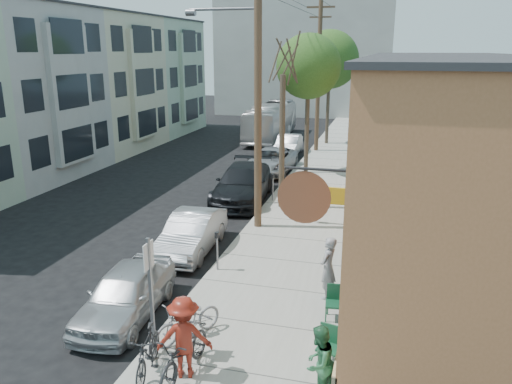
% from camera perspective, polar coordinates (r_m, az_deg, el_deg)
% --- Properties ---
extents(ground, '(120.00, 120.00, 0.00)m').
position_cam_1_polar(ground, '(16.12, -12.96, -9.32)').
color(ground, black).
extents(sidewalk, '(4.50, 58.00, 0.15)m').
position_cam_1_polar(sidewalk, '(24.88, 7.77, 0.21)').
color(sidewalk, '#9E9D92').
rests_on(sidewalk, ground).
extents(cafe_building, '(6.60, 20.20, 6.61)m').
position_cam_1_polar(cafe_building, '(18.22, 20.61, 3.95)').
color(cafe_building, '#A7663E').
rests_on(cafe_building, ground).
extents(apartment_row, '(6.30, 32.00, 9.00)m').
position_cam_1_polar(apartment_row, '(32.89, -20.73, 11.02)').
color(apartment_row, '#9FB599').
rests_on(apartment_row, ground).
extents(end_cap_building, '(18.00, 8.00, 12.00)m').
position_cam_1_polar(end_cap_building, '(55.55, 5.66, 15.13)').
color(end_cap_building, '#A2A39E').
rests_on(end_cap_building, ground).
extents(sign_post, '(0.07, 0.45, 2.80)m').
position_cam_1_polar(sign_post, '(11.25, -11.96, -10.50)').
color(sign_post, slate).
rests_on(sign_post, sidewalk).
extents(parking_meter_near, '(0.14, 0.14, 1.24)m').
position_cam_1_polar(parking_meter_near, '(15.51, -4.47, -6.02)').
color(parking_meter_near, slate).
rests_on(parking_meter_near, sidewalk).
extents(parking_meter_far, '(0.14, 0.14, 1.24)m').
position_cam_1_polar(parking_meter_far, '(22.49, 1.93, 1.05)').
color(parking_meter_far, slate).
rests_on(parking_meter_far, sidewalk).
extents(utility_pole_near, '(3.57, 0.28, 10.00)m').
position_cam_1_polar(utility_pole_near, '(18.41, 0.04, 11.72)').
color(utility_pole_near, '#503A28').
rests_on(utility_pole_near, sidewalk).
extents(utility_pole_far, '(1.80, 0.28, 10.00)m').
position_cam_1_polar(utility_pole_far, '(33.79, 7.17, 13.45)').
color(utility_pole_far, '#503A28').
rests_on(utility_pole_far, sidewalk).
extents(tree_bare, '(0.24, 0.24, 5.64)m').
position_cam_1_polar(tree_bare, '(21.23, 2.99, 5.64)').
color(tree_bare, '#44392C').
rests_on(tree_bare, sidewalk).
extents(tree_leafy_mid, '(3.45, 3.45, 7.48)m').
position_cam_1_polar(tree_leafy_mid, '(27.36, 6.03, 14.04)').
color(tree_leafy_mid, '#44392C').
rests_on(tree_leafy_mid, sidewalk).
extents(tree_leafy_far, '(4.08, 4.08, 7.98)m').
position_cam_1_polar(tree_leafy_far, '(36.55, 8.41, 14.74)').
color(tree_leafy_far, '#44392C').
rests_on(tree_leafy_far, sidewalk).
extents(patio_chair_a, '(0.55, 0.55, 0.88)m').
position_cam_1_polar(patio_chair_a, '(13.08, 8.98, -12.48)').
color(patio_chair_a, '#13442A').
rests_on(patio_chair_a, sidewalk).
extents(patio_chair_b, '(0.60, 0.60, 0.88)m').
position_cam_1_polar(patio_chair_b, '(11.38, 8.31, -17.17)').
color(patio_chair_b, '#13442A').
rests_on(patio_chair_b, sidewalk).
extents(patron_grey, '(0.60, 0.74, 1.77)m').
position_cam_1_polar(patron_grey, '(13.92, 8.22, -8.57)').
color(patron_grey, gray).
rests_on(patron_grey, sidewalk).
extents(patron_green, '(0.83, 0.92, 1.56)m').
position_cam_1_polar(patron_green, '(10.30, 7.17, -18.81)').
color(patron_green, '#28653F').
rests_on(patron_green, sidewalk).
extents(cyclist, '(1.30, 0.98, 1.79)m').
position_cam_1_polar(cyclist, '(10.86, -8.21, -16.09)').
color(cyclist, maroon).
rests_on(cyclist, sidewalk).
extents(cyclist_bike, '(0.88, 2.02, 1.03)m').
position_cam_1_polar(cyclist_bike, '(11.07, -8.13, -17.77)').
color(cyclist_bike, black).
rests_on(cyclist_bike, sidewalk).
extents(parked_bike_a, '(0.79, 1.77, 1.03)m').
position_cam_1_polar(parked_bike_a, '(11.22, -12.26, -17.49)').
color(parked_bike_a, black).
rests_on(parked_bike_a, sidewalk).
extents(parked_bike_b, '(1.50, 1.89, 0.96)m').
position_cam_1_polar(parked_bike_b, '(12.24, -7.72, -14.35)').
color(parked_bike_b, slate).
rests_on(parked_bike_b, sidewalk).
extents(car_0, '(1.87, 4.08, 1.36)m').
position_cam_1_polar(car_0, '(13.65, -14.68, -11.14)').
color(car_0, '#B4B7BC').
rests_on(car_0, ground).
extents(car_1, '(1.65, 4.21, 1.36)m').
position_cam_1_polar(car_1, '(17.40, -7.36, -4.67)').
color(car_1, '#A5A6AC').
rests_on(car_1, ground).
extents(car_2, '(2.72, 5.75, 1.62)m').
position_cam_1_polar(car_2, '(23.04, -1.49, 0.98)').
color(car_2, black).
rests_on(car_2, ground).
extents(car_3, '(2.37, 4.93, 1.35)m').
position_cam_1_polar(car_3, '(28.46, 1.76, 3.61)').
color(car_3, '#9C9DA3').
rests_on(car_3, ground).
extents(car_4, '(1.59, 4.12, 1.34)m').
position_cam_1_polar(car_4, '(33.23, 3.73, 5.37)').
color(car_4, '#93959A').
rests_on(car_4, ground).
extents(bus, '(2.51, 9.90, 2.74)m').
position_cam_1_polar(bus, '(39.24, 1.73, 8.08)').
color(bus, silver).
rests_on(bus, ground).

